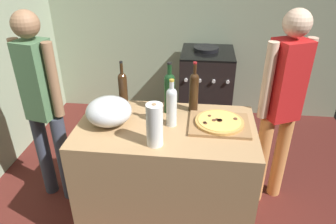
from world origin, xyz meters
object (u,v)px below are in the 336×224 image
mixing_bowl (109,111)px  stove (206,89)px  paper_towel_roll (155,125)px  wine_bottle_clear (194,90)px  pizza (219,122)px  wine_bottle_amber (172,105)px  wine_bottle_green (169,91)px  person_in_stripes (42,103)px  person_in_red (282,102)px  wine_bottle_dark (123,89)px

mixing_bowl → stove: (0.66, 1.58, -0.52)m
paper_towel_roll → wine_bottle_clear: bearing=65.2°
pizza → stove: bearing=92.9°
mixing_bowl → stove: bearing=67.4°
mixing_bowl → wine_bottle_amber: (0.42, 0.03, 0.06)m
wine_bottle_amber → wine_bottle_green: size_ratio=0.88×
stove → wine_bottle_clear: bearing=-94.5°
wine_bottle_green → person_in_stripes: 0.99m
person_in_stripes → person_in_red: 1.81m
wine_bottle_amber → stove: bearing=81.1°
pizza → paper_towel_roll: 0.49m
pizza → stove: (-0.08, 1.53, -0.46)m
paper_towel_roll → person_in_stripes: size_ratio=0.17×
stove → person_in_red: 1.38m
wine_bottle_amber → wine_bottle_dark: bearing=151.3°
paper_towel_roll → wine_bottle_amber: 0.25m
wine_bottle_clear → stove: bearing=85.5°
wine_bottle_green → person_in_stripes: person_in_stripes is taller
paper_towel_roll → wine_bottle_green: wine_bottle_green is taller
wine_bottle_dark → person_in_stripes: 0.65m
wine_bottle_amber → wine_bottle_green: 0.19m
wine_bottle_dark → person_in_stripes: bearing=-179.4°
stove → wine_bottle_amber: bearing=-98.9°
wine_bottle_dark → person_in_red: bearing=8.2°
pizza → wine_bottle_dark: wine_bottle_dark is taller
person_in_red → paper_towel_roll: bearing=-144.8°
paper_towel_roll → person_in_red: bearing=35.2°
paper_towel_roll → stove: (0.32, 1.80, -0.57)m
paper_towel_roll → stove: bearing=79.9°
wine_bottle_clear → stove: size_ratio=0.39×
pizza → wine_bottle_dark: bearing=165.3°
wine_bottle_amber → wine_bottle_green: bearing=100.6°
wine_bottle_green → wine_bottle_dark: size_ratio=1.03×
mixing_bowl → person_in_stripes: bearing=159.1°
pizza → wine_bottle_dark: (-0.69, 0.18, 0.12)m
paper_towel_roll → person_in_stripes: 1.04m
pizza → wine_bottle_green: wine_bottle_green is taller
stove → person_in_red: size_ratio=0.60×
pizza → paper_towel_roll: (-0.40, -0.26, 0.11)m
wine_bottle_amber → mixing_bowl: bearing=-176.0°
wine_bottle_clear → stove: 1.47m
mixing_bowl → wine_bottle_green: 0.44m
mixing_bowl → wine_bottle_green: size_ratio=0.82×
wine_bottle_dark → person_in_red: (1.17, 0.17, -0.12)m
wine_bottle_amber → wine_bottle_clear: size_ratio=0.89×
person_in_stripes → pizza: bearing=-7.5°
person_in_stripes → stove: bearing=47.3°
pizza → wine_bottle_clear: (-0.18, 0.19, 0.13)m
person_in_red → person_in_stripes: bearing=-174.5°
wine_bottle_amber → person_in_stripes: 1.04m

